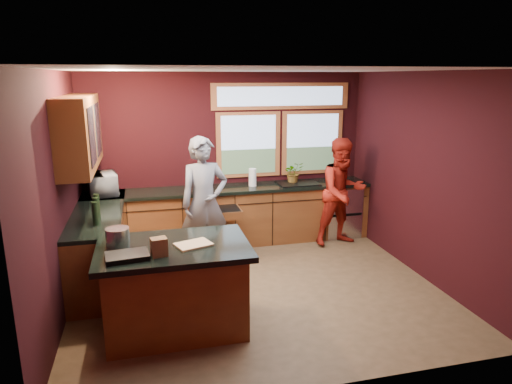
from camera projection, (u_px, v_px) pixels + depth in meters
name	position (u px, v px, depth m)	size (l,w,h in m)	color
floor	(257.00, 288.00, 5.83)	(4.50, 4.50, 0.00)	brown
room_shell	(203.00, 147.00, 5.55)	(4.52, 4.02, 2.71)	black
back_counter	(244.00, 214.00, 7.36)	(4.50, 0.64, 0.93)	#5E2E16
left_counter	(100.00, 244.00, 6.06)	(0.64, 2.30, 0.93)	#5E2E16
island	(175.00, 287.00, 4.79)	(1.55, 1.05, 0.95)	#5E2E16
person_grey	(204.00, 203.00, 6.32)	(0.67, 0.44, 1.85)	slate
person_red	(342.00, 192.00, 7.19)	(0.83, 0.65, 1.71)	#A21E12
microwave	(103.00, 184.00, 6.72)	(0.58, 0.39, 0.32)	#999999
potted_plant	(294.00, 172.00, 7.45)	(0.31, 0.27, 0.35)	#999999
paper_towel	(253.00, 177.00, 7.25)	(0.12, 0.12, 0.28)	white
cutting_board	(193.00, 244.00, 4.67)	(0.35, 0.25, 0.02)	tan
stock_pot	(118.00, 237.00, 4.67)	(0.24, 0.24, 0.18)	#B1B1B6
paper_bag	(159.00, 247.00, 4.39)	(0.15, 0.12, 0.18)	brown
black_tray	(127.00, 256.00, 4.33)	(0.40, 0.28, 0.05)	black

